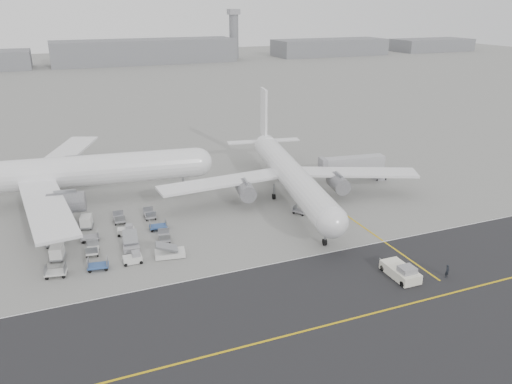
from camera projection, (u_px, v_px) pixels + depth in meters
name	position (u px, v px, depth m)	size (l,w,h in m)	color
ground	(196.00, 271.00, 70.08)	(700.00, 700.00, 0.00)	gray
taxiway	(282.00, 337.00, 56.25)	(220.00, 59.00, 0.03)	#252527
horizon_buildings	(130.00, 64.00, 305.91)	(520.00, 28.00, 28.00)	slate
control_tower	(234.00, 33.00, 328.87)	(7.00, 7.00, 31.25)	slate
airliner_a	(55.00, 173.00, 91.96)	(58.86, 57.88, 20.36)	white
airliner_b	(290.00, 173.00, 94.19)	(49.58, 50.53, 17.54)	white
pushback_tug	(401.00, 272.00, 68.08)	(2.87, 7.74, 2.22)	white
jet_bridge	(353.00, 164.00, 103.62)	(14.89, 4.50, 5.56)	gray
gse_cluster	(110.00, 244.00, 77.95)	(24.03, 23.15, 2.19)	#98989D
stray_dolly	(300.00, 214.00, 89.00)	(1.48, 2.40, 1.48)	silver
ground_crew_a	(447.00, 271.00, 68.10)	(0.70, 0.46, 1.91)	black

